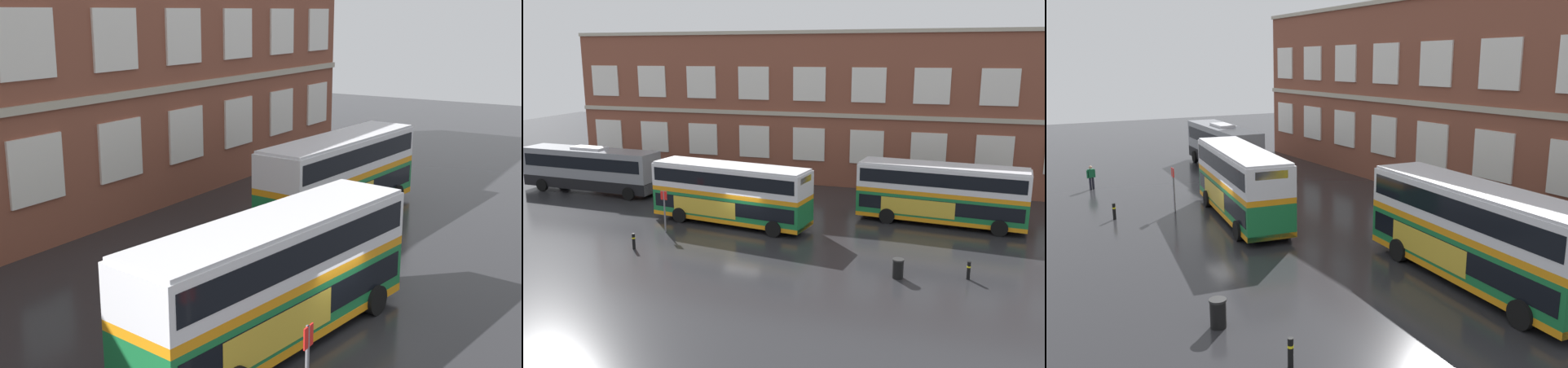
{
  "view_description": "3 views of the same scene",
  "coord_description": "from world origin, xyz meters",
  "views": [
    {
      "loc": [
        -18.42,
        -8.85,
        10.05
      ],
      "look_at": [
        3.12,
        4.62,
        3.68
      ],
      "focal_mm": 47.76,
      "sensor_mm": 36.0,
      "label": 1
    },
    {
      "loc": [
        12.97,
        -32.11,
        11.22
      ],
      "look_at": [
        1.51,
        3.6,
        2.44
      ],
      "focal_mm": 38.33,
      "sensor_mm": 36.0,
      "label": 2
    },
    {
      "loc": [
        26.59,
        -10.93,
        8.87
      ],
      "look_at": [
        2.27,
        3.41,
        2.51
      ],
      "focal_mm": 37.44,
      "sensor_mm": 36.0,
      "label": 3
    }
  ],
  "objects": [
    {
      "name": "touring_coach",
      "position": [
        -16.1,
        5.99,
        1.91
      ],
      "size": [
        12.11,
        3.34,
        3.8
      ],
      "color": "gray",
      "rests_on": "ground"
    },
    {
      "name": "ground_plane",
      "position": [
        0.0,
        2.0,
        0.0
      ],
      "size": [
        120.0,
        120.0,
        0.0
      ],
      "primitive_type": "plane",
      "color": "#232326"
    },
    {
      "name": "station_litter_bin",
      "position": [
        10.36,
        -4.88,
        0.52
      ],
      "size": [
        0.6,
        0.6,
        1.03
      ],
      "color": "black",
      "rests_on": "ground"
    },
    {
      "name": "double_decker_middle",
      "position": [
        11.95,
        5.51,
        2.15
      ],
      "size": [
        11.18,
        3.56,
        4.07
      ],
      "color": "#197038",
      "rests_on": "ground"
    },
    {
      "name": "brick_terminal_building",
      "position": [
        2.95,
        17.98,
        6.44
      ],
      "size": [
        50.38,
        8.19,
        13.18
      ],
      "color": "brown",
      "rests_on": "ground"
    },
    {
      "name": "bus_stand_flag",
      "position": [
        -4.85,
        -1.71,
        1.64
      ],
      "size": [
        0.44,
        0.1,
        2.7
      ],
      "color": "slate",
      "rests_on": "ground"
    },
    {
      "name": "safety_bollard_east",
      "position": [
        13.81,
        -3.96,
        0.49
      ],
      "size": [
        0.19,
        0.19,
        0.95
      ],
      "color": "black",
      "rests_on": "ground"
    },
    {
      "name": "safety_bollard_west",
      "position": [
        -4.96,
        -5.21,
        0.49
      ],
      "size": [
        0.19,
        0.19,
        0.95
      ],
      "color": "black",
      "rests_on": "ground"
    },
    {
      "name": "double_decker_near",
      "position": [
        -1.49,
        1.21,
        2.15
      ],
      "size": [
        11.25,
        4.05,
        4.07
      ],
      "color": "#197038",
      "rests_on": "ground"
    }
  ]
}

